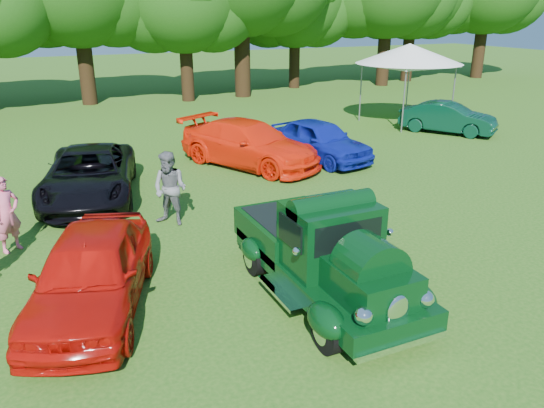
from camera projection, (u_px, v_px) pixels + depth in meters
name	position (u px, v px, depth m)	size (l,w,h in m)	color
ground	(273.00, 305.00, 9.64)	(120.00, 120.00, 0.00)	#1F5213
hero_pickup	(323.00, 254.00, 9.77)	(2.23, 4.80, 1.88)	black
red_convertible	(91.00, 272.00, 9.27)	(1.75, 4.34, 1.48)	#AF0D07
back_car_black	(89.00, 175.00, 14.84)	(2.36, 5.11, 1.42)	black
back_car_orange	(249.00, 144.00, 18.02)	(2.13, 5.24, 1.52)	red
back_car_blue	(319.00, 140.00, 18.72)	(1.70, 4.23, 1.44)	#0D1A95
back_car_green	(448.00, 118.00, 22.90)	(1.39, 3.99, 1.31)	black
spectator_pink	(7.00, 214.00, 11.55)	(0.63, 0.41, 1.72)	#E15C80
spectator_grey	(170.00, 189.00, 12.98)	(0.90, 0.70, 1.85)	slate
canopy_tent	(409.00, 54.00, 24.02)	(5.18, 5.18, 3.62)	white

